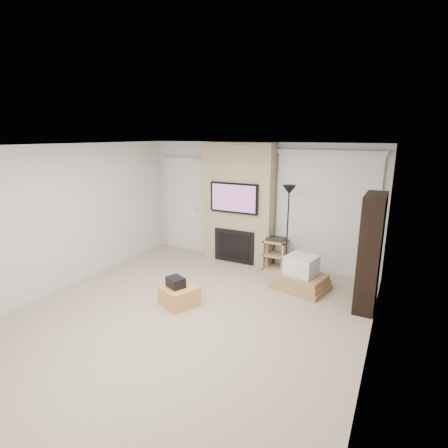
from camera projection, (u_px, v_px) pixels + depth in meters
The scene contains 15 objects.
floor at pixel (188, 315), 5.26m from camera, with size 5.00×5.50×0.00m, color tan.
ceiling at pixel (183, 146), 4.64m from camera, with size 5.00×5.50×0.00m, color white.
wall_back at pixel (258, 203), 7.32m from camera, with size 5.00×2.50×0.00m, color silver.
wall_left at pixel (65, 217), 6.07m from camera, with size 5.50×2.50×0.00m, color silver.
wall_right at pixel (375, 265), 3.84m from camera, with size 5.50×2.50×0.00m, color silver.
hvac_vent at pixel (236, 145), 5.16m from camera, with size 0.35×0.18×0.01m, color silver.
ottoman at pixel (179, 295), 5.58m from camera, with size 0.50×0.50×0.30m, color #D8964E.
black_bag at pixel (176, 282), 5.52m from camera, with size 0.28×0.22×0.16m, color black.
fireplace_wall at pixel (239, 204), 7.30m from camera, with size 1.50×0.47×2.50m.
entry_door at pixel (185, 205), 8.14m from camera, with size 1.02×0.11×2.14m.
vertical_blinds at pixel (325, 209), 6.65m from camera, with size 1.98×0.10×2.37m.
floor_lamp at pixel (288, 205), 6.51m from camera, with size 0.26×0.26×1.74m.
av_stand at pixel (275, 252), 7.03m from camera, with size 0.45×0.38×0.66m.
box_stack at pixel (301, 276), 6.12m from camera, with size 1.03×0.86×0.61m.
bookshelf at pixel (370, 252), 5.33m from camera, with size 0.30×0.80×1.80m.
Camera 1 is at (2.67, -3.97, 2.64)m, focal length 28.00 mm.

